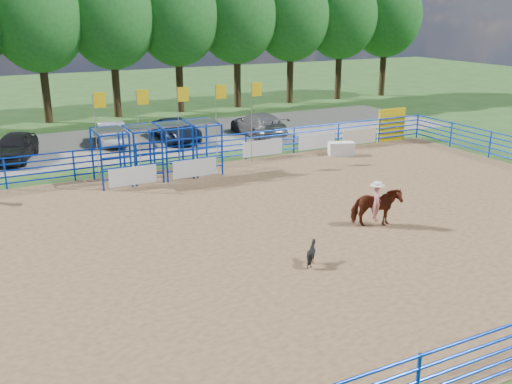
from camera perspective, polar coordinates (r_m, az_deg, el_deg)
ground at (r=21.20m, az=3.52°, el=-3.73°), size 120.00×120.00×0.00m
arena_dirt at (r=21.20m, az=3.52°, el=-3.70°), size 30.00×20.00×0.02m
gravel_strip at (r=36.27m, az=-10.18°, el=5.16°), size 40.00×10.00×0.01m
announcer_table at (r=32.06m, az=8.51°, el=4.30°), size 1.52×1.08×0.74m
horse_and_rider at (r=21.58m, az=11.92°, el=-1.23°), size 1.95×1.44×2.40m
calf at (r=18.25m, az=5.58°, el=-6.10°), size 0.74×0.67×0.76m
car_a at (r=33.27m, az=-22.98°, el=4.20°), size 3.11×4.68×1.48m
car_b at (r=35.47m, az=-14.35°, el=5.76°), size 1.71×4.30×1.39m
car_c at (r=35.72m, az=-7.99°, el=6.17°), size 2.39×4.86×1.33m
car_d at (r=36.78m, az=0.21°, el=6.80°), size 2.12×5.10×1.47m
perimeter_fence at (r=20.94m, az=3.56°, el=-1.82°), size 30.10×20.10×1.50m
chute_assembly at (r=27.84m, az=-9.10°, el=4.05°), size 19.32×2.41×4.20m
treeline at (r=44.13m, az=-14.34°, el=16.98°), size 56.40×6.40×11.24m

